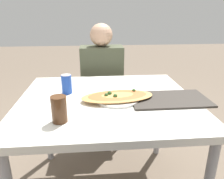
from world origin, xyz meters
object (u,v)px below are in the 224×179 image
(person_seated, at_px, (102,76))
(pizza_main, at_px, (117,97))
(dining_table, at_px, (107,109))
(soda_can, at_px, (67,84))
(drink_glass, at_px, (59,109))
(chair_far_seated, at_px, (102,89))

(person_seated, distance_m, pizza_main, 0.73)
(dining_table, xyz_separation_m, pizza_main, (0.06, -0.03, 0.09))
(person_seated, bearing_deg, soda_can, 66.71)
(dining_table, height_order, person_seated, person_seated)
(drink_glass, bearing_deg, person_seated, 75.87)
(chair_far_seated, height_order, pizza_main, chair_far_seated)
(person_seated, relative_size, pizza_main, 2.50)
(dining_table, xyz_separation_m, soda_can, (-0.25, 0.11, 0.14))
(chair_far_seated, distance_m, pizza_main, 0.88)
(pizza_main, bearing_deg, drink_glass, -141.36)
(soda_can, relative_size, drink_glass, 0.95)
(pizza_main, height_order, soda_can, soda_can)
(drink_glass, bearing_deg, chair_far_seated, 77.32)
(soda_can, xyz_separation_m, drink_glass, (0.01, -0.39, 0.00))
(dining_table, bearing_deg, chair_far_seated, 90.11)
(dining_table, bearing_deg, person_seated, 90.13)
(soda_can, bearing_deg, pizza_main, -24.41)
(dining_table, relative_size, chair_far_seated, 1.19)
(dining_table, distance_m, chair_far_seated, 0.83)
(dining_table, distance_m, soda_can, 0.31)
(pizza_main, bearing_deg, person_seated, 95.04)
(chair_far_seated, bearing_deg, drink_glass, 77.32)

